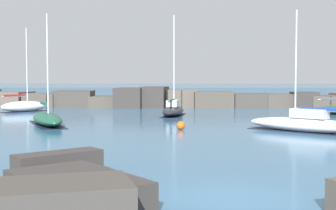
% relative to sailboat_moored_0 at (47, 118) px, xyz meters
% --- Properties ---
extents(ground_plane, '(600.00, 600.00, 0.00)m').
position_rel_sailboat_moored_0_xyz_m(ground_plane, '(12.15, -22.12, -0.50)').
color(ground_plane, '#336084').
extents(open_sea_beyond, '(400.00, 116.00, 0.01)m').
position_rel_sailboat_moored_0_xyz_m(open_sea_beyond, '(12.15, 82.67, -0.50)').
color(open_sea_beyond, '#235175').
rests_on(open_sea_beyond, ground).
extents(breakwater_jetty, '(69.96, 6.98, 2.60)m').
position_rel_sailboat_moored_0_xyz_m(breakwater_jetty, '(12.57, 22.75, 0.52)').
color(breakwater_jetty, brown).
rests_on(breakwater_jetty, ground).
extents(foreground_rocks, '(12.83, 8.70, 1.19)m').
position_rel_sailboat_moored_0_xyz_m(foreground_rocks, '(8.96, -23.66, 0.00)').
color(foreground_rocks, '#383330').
rests_on(foreground_rocks, ground).
extents(sailboat_moored_0, '(5.12, 8.26, 8.60)m').
position_rel_sailboat_moored_0_xyz_m(sailboat_moored_0, '(0.00, 0.00, 0.00)').
color(sailboat_moored_0, '#195138').
rests_on(sailboat_moored_0, ground).
extents(sailboat_moored_2, '(7.51, 6.64, 8.34)m').
position_rel_sailboat_moored_0_xyz_m(sailboat_moored_2, '(18.97, -4.22, 0.08)').
color(sailboat_moored_2, white).
rests_on(sailboat_moored_2, ground).
extents(sailboat_moored_4, '(2.62, 6.93, 9.81)m').
position_rel_sailboat_moored_0_xyz_m(sailboat_moored_4, '(9.73, 9.10, 0.08)').
color(sailboat_moored_4, black).
rests_on(sailboat_moored_4, ground).
extents(sailboat_moored_5, '(4.93, 5.04, 9.15)m').
position_rel_sailboat_moored_0_xyz_m(sailboat_moored_5, '(-6.70, 14.18, 0.13)').
color(sailboat_moored_5, white).
rests_on(sailboat_moored_5, ground).
extents(mooring_buoy_orange_near, '(0.60, 0.60, 0.80)m').
position_rel_sailboat_moored_0_xyz_m(mooring_buoy_orange_near, '(10.53, -3.09, -0.20)').
color(mooring_buoy_orange_near, '#EA5914').
rests_on(mooring_buoy_orange_near, ground).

